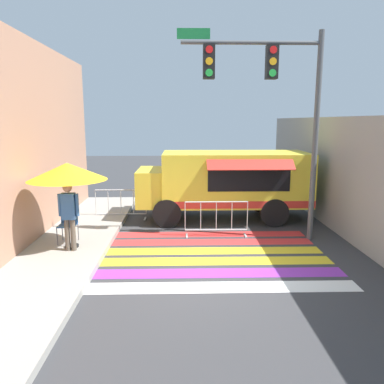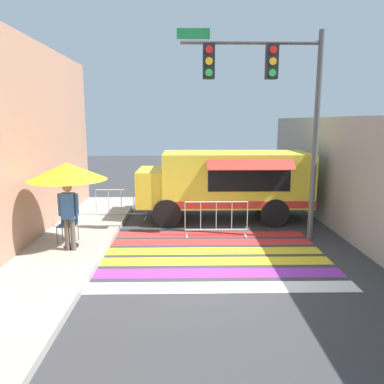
% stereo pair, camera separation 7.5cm
% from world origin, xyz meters
% --- Properties ---
extents(ground_plane, '(60.00, 60.00, 0.00)m').
position_xyz_m(ground_plane, '(0.00, 0.00, 0.00)').
color(ground_plane, '#38383A').
extents(sidewalk_left, '(4.40, 16.00, 0.15)m').
position_xyz_m(sidewalk_left, '(-4.82, 0.00, 0.08)').
color(sidewalk_left, '#99968E').
rests_on(sidewalk_left, ground_plane).
extents(concrete_wall_right, '(0.20, 16.00, 3.63)m').
position_xyz_m(concrete_wall_right, '(4.38, 3.00, 1.81)').
color(concrete_wall_right, gray).
rests_on(concrete_wall_right, ground_plane).
extents(crosswalk_painted, '(6.40, 4.36, 0.01)m').
position_xyz_m(crosswalk_painted, '(0.00, 0.94, 0.00)').
color(crosswalk_painted, white).
rests_on(crosswalk_painted, ground_plane).
extents(food_truck, '(5.98, 2.71, 2.41)m').
position_xyz_m(food_truck, '(0.83, 4.71, 1.42)').
color(food_truck, yellow).
rests_on(food_truck, ground_plane).
extents(traffic_signal_pole, '(4.03, 0.29, 5.95)m').
position_xyz_m(traffic_signal_pole, '(1.96, 2.32, 4.29)').
color(traffic_signal_pole, '#515456').
rests_on(traffic_signal_pole, ground_plane).
extents(patio_umbrella, '(2.04, 2.04, 2.28)m').
position_xyz_m(patio_umbrella, '(-3.56, 1.30, 2.20)').
color(patio_umbrella, black).
rests_on(patio_umbrella, sidewalk_left).
extents(folding_chair, '(0.47, 0.47, 0.96)m').
position_xyz_m(folding_chair, '(-3.77, 1.78, 0.74)').
color(folding_chair, '#4C4C51').
rests_on(folding_chair, sidewalk_left).
extents(vendor_person, '(0.53, 0.24, 1.79)m').
position_xyz_m(vendor_person, '(-3.50, 1.03, 1.19)').
color(vendor_person, brown).
rests_on(vendor_person, sidewalk_left).
extents(barricade_front, '(1.93, 0.44, 1.10)m').
position_xyz_m(barricade_front, '(0.45, 2.67, 0.54)').
color(barricade_front, '#B7BABF').
rests_on(barricade_front, ground_plane).
extents(barricade_side, '(1.82, 0.44, 1.10)m').
position_xyz_m(barricade_side, '(-2.79, 4.76, 0.54)').
color(barricade_side, '#B7BABF').
rests_on(barricade_side, ground_plane).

